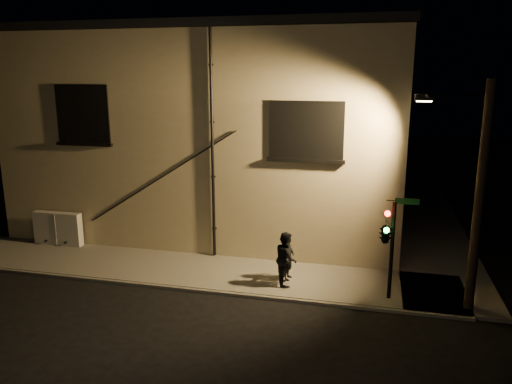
% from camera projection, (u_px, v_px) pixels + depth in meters
% --- Properties ---
extents(ground, '(90.00, 90.00, 0.00)m').
position_uv_depth(ground, '(240.00, 296.00, 15.90)').
color(ground, black).
extents(sidewalk, '(21.00, 16.00, 0.12)m').
position_uv_depth(sidewalk, '(299.00, 251.00, 19.76)').
color(sidewalk, '#5E5B54').
rests_on(sidewalk, ground).
extents(building, '(16.20, 12.23, 8.80)m').
position_uv_depth(building, '(228.00, 127.00, 24.07)').
color(building, tan).
rests_on(building, ground).
extents(utility_cabinet, '(2.04, 0.34, 1.34)m').
position_uv_depth(utility_cabinet, '(58.00, 228.00, 20.17)').
color(utility_cabinet, beige).
rests_on(utility_cabinet, sidewalk).
extents(pedestrian_a, '(0.41, 0.60, 1.58)m').
position_uv_depth(pedestrian_a, '(288.00, 257.00, 16.72)').
color(pedestrian_a, black).
rests_on(pedestrian_a, sidewalk).
extents(pedestrian_b, '(0.89, 1.02, 1.78)m').
position_uv_depth(pedestrian_b, '(286.00, 258.00, 16.31)').
color(pedestrian_b, black).
rests_on(pedestrian_b, sidewalk).
extents(traffic_signal, '(1.27, 1.88, 3.20)m').
position_uv_depth(traffic_signal, '(386.00, 232.00, 14.93)').
color(traffic_signal, black).
rests_on(traffic_signal, sidewalk).
extents(streetlamp_pole, '(2.02, 1.38, 6.77)m').
position_uv_depth(streetlamp_pole, '(476.00, 192.00, 14.13)').
color(streetlamp_pole, black).
rests_on(streetlamp_pole, ground).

